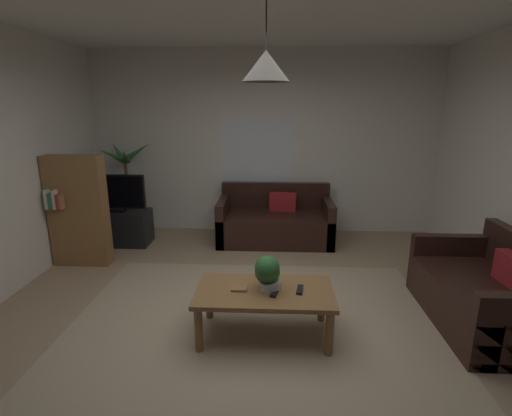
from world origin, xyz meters
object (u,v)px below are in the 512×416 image
at_px(book_on_table_0, 239,289).
at_px(tv_stand, 119,227).
at_px(coffee_table, 264,297).
at_px(couch_right_side, 487,296).
at_px(remote_on_table_0, 300,290).
at_px(remote_on_table_1, 275,292).
at_px(bookshelf_corner, 78,211).
at_px(potted_palm_corner, 128,195).
at_px(potted_plant_on_table, 268,271).
at_px(pendant_lamp, 266,66).
at_px(couch_under_window, 275,223).
at_px(tv, 115,193).

distance_m(book_on_table_0, tv_stand, 2.98).
bearing_deg(coffee_table, couch_right_side, 7.99).
xyz_separation_m(remote_on_table_0, remote_on_table_1, (-0.21, -0.06, 0.00)).
relative_size(couch_right_side, bookshelf_corner, 1.03).
distance_m(tv_stand, bookshelf_corner, 0.88).
xyz_separation_m(book_on_table_0, tv_stand, (-1.97, 2.22, -0.20)).
bearing_deg(couch_right_side, potted_palm_corner, -119.67).
distance_m(remote_on_table_0, potted_plant_on_table, 0.32).
height_order(bookshelf_corner, pendant_lamp, pendant_lamp).
distance_m(couch_under_window, potted_palm_corner, 2.35).
bearing_deg(pendant_lamp, couch_right_side, 7.99).
bearing_deg(potted_plant_on_table, tv_stand, 135.28).
distance_m(tv_stand, pendant_lamp, 3.71).
distance_m(potted_plant_on_table, bookshelf_corner, 2.82).
xyz_separation_m(couch_under_window, potted_plant_on_table, (-0.07, -2.45, 0.34)).
xyz_separation_m(tv_stand, pendant_lamp, (2.19, -2.21, 2.02)).
relative_size(potted_plant_on_table, tv_stand, 0.36).
height_order(potted_plant_on_table, potted_palm_corner, potted_palm_corner).
bearing_deg(couch_right_side, remote_on_table_1, -79.89).
height_order(book_on_table_0, remote_on_table_0, same).
bearing_deg(couch_under_window, coffee_table, -92.22).
relative_size(couch_right_side, potted_palm_corner, 0.98).
bearing_deg(potted_plant_on_table, couch_right_side, 7.84).
xyz_separation_m(tv_stand, tv, (0.00, -0.02, 0.53)).
bearing_deg(potted_plant_on_table, bookshelf_corner, 148.65).
xyz_separation_m(couch_under_window, coffee_table, (-0.10, -2.46, 0.10)).
distance_m(couch_under_window, tv_stand, 2.30).
xyz_separation_m(tv, potted_palm_corner, (-0.02, 0.53, -0.17)).
relative_size(coffee_table, remote_on_table_1, 7.44).
distance_m(remote_on_table_1, bookshelf_corner, 2.92).
distance_m(book_on_table_0, remote_on_table_1, 0.31).
xyz_separation_m(couch_right_side, bookshelf_corner, (-4.43, 1.19, 0.43)).
relative_size(book_on_table_0, potted_plant_on_table, 0.42).
bearing_deg(remote_on_table_0, bookshelf_corner, -20.76).
relative_size(couch_right_side, tv, 1.67).
height_order(potted_plant_on_table, pendant_lamp, pendant_lamp).
height_order(couch_under_window, book_on_table_0, couch_under_window).
bearing_deg(remote_on_table_0, remote_on_table_1, 23.13).
bearing_deg(tv, remote_on_table_1, -44.52).
xyz_separation_m(book_on_table_0, remote_on_table_0, (0.52, 0.01, -0.00)).
height_order(remote_on_table_1, potted_plant_on_table, potted_plant_on_table).
bearing_deg(tv_stand, couch_right_side, -24.30).
xyz_separation_m(remote_on_table_0, tv_stand, (-2.50, 2.21, -0.20)).
bearing_deg(book_on_table_0, bookshelf_corner, 145.46).
height_order(book_on_table_0, potted_palm_corner, potted_palm_corner).
bearing_deg(tv_stand, book_on_table_0, -48.33).
bearing_deg(potted_plant_on_table, coffee_table, -159.96).
xyz_separation_m(tv_stand, bookshelf_corner, (-0.19, -0.73, 0.45)).
relative_size(book_on_table_0, tv, 0.16).
xyz_separation_m(remote_on_table_0, tv, (-2.50, 2.19, 0.32)).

